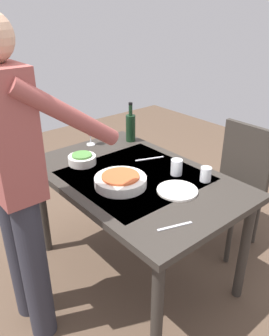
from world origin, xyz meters
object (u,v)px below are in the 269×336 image
wine_glass_left (90,131)px  water_cup_near_right (177,167)px  dining_table (134,187)px  wine_bottle (131,127)px  chair_near (236,179)px  dinner_plate_near (177,190)px  person_server (15,175)px  serving_bowl_pasta (121,181)px  side_bowl_salad (82,159)px  water_cup_near_left (206,174)px

wine_glass_left → water_cup_near_right: bearing=-169.6°
dining_table → wine_bottle: (0.46, -0.35, 0.20)m
chair_near → dinner_plate_near: size_ratio=3.96×
water_cup_near_right → chair_near: bearing=-94.0°
person_server → serving_bowl_pasta: size_ratio=5.63×
wine_glass_left → side_bowl_salad: bearing=136.7°
water_cup_near_right → side_bowl_salad: water_cup_near_right is taller
chair_near → side_bowl_salad: size_ratio=5.06×
wine_glass_left → side_bowl_salad: 0.33m
dinner_plate_near → dining_table: bearing=10.9°
chair_near → dining_table: bearing=76.4°
water_cup_near_left → side_bowl_salad: water_cup_near_left is taller
serving_bowl_pasta → water_cup_near_left: bearing=-123.2°
chair_near → serving_bowl_pasta: bearing=81.2°
chair_near → serving_bowl_pasta: (0.15, 0.96, 0.25)m
person_server → dinner_plate_near: person_server is taller
water_cup_near_left → serving_bowl_pasta: 0.50m
serving_bowl_pasta → wine_glass_left: bearing=-18.7°
wine_bottle → water_cup_near_left: size_ratio=3.40×
side_bowl_salad → wine_bottle: bearing=-77.5°
dining_table → dinner_plate_near: (-0.30, -0.06, 0.09)m
chair_near → wine_bottle: wine_bottle is taller
person_server → serving_bowl_pasta: 0.59m
wine_bottle → wine_glass_left: wine_bottle is taller
person_server → wine_bottle: (0.40, -1.04, -0.10)m
person_server → wine_bottle: size_ratio=5.71×
serving_bowl_pasta → side_bowl_salad: size_ratio=1.67×
wine_glass_left → serving_bowl_pasta: wine_glass_left is taller
dining_table → person_server: size_ratio=0.79×
wine_glass_left → water_cup_near_left: 0.93m
dining_table → serving_bowl_pasta: (-0.05, 0.14, 0.12)m
person_server → water_cup_near_left: (-0.38, -0.97, -0.17)m
dining_table → wine_bottle: size_ratio=4.51×
water_cup_near_right → dinner_plate_near: water_cup_near_right is taller
wine_bottle → dinner_plate_near: bearing=159.2°
serving_bowl_pasta → dinner_plate_near: size_ratio=1.30×
side_bowl_salad → chair_near: bearing=-119.3°
wine_glass_left → side_bowl_salad: wine_glass_left is taller
dining_table → chair_near: size_ratio=1.47×
dining_table → water_cup_near_left: 0.44m
wine_glass_left → side_bowl_salad: (-0.24, 0.22, -0.07)m
dining_table → dinner_plate_near: bearing=-169.1°
serving_bowl_pasta → dinner_plate_near: 0.33m
serving_bowl_pasta → dinner_plate_near: bearing=-141.5°
water_cup_near_left → dining_table: bearing=40.4°
dining_table → chair_near: (-0.20, -0.81, -0.14)m
water_cup_near_left → dinner_plate_near: size_ratio=0.38×
person_server → wine_bottle: person_server is taller
water_cup_near_right → side_bowl_salad: (0.50, 0.36, -0.02)m
water_cup_near_right → side_bowl_salad: bearing=35.7°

